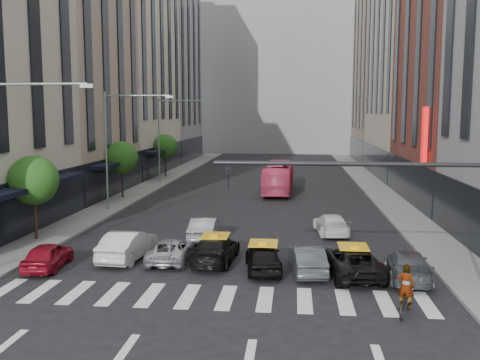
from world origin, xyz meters
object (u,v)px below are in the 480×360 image
(motorcycle, at_px, (405,303))
(taxi_left, at_px, (216,249))
(taxi_center, at_px, (263,258))
(bus, at_px, (279,177))
(streetlamp_far, at_px, (167,129))
(car_red, at_px, (48,256))
(streetlamp_mid, at_px, (118,135))
(streetlamp_near, at_px, (5,149))
(car_white_front, at_px, (128,245))

(motorcycle, bearing_deg, taxi_left, -15.43)
(taxi_center, distance_m, motorcycle, 7.52)
(bus, xyz_separation_m, motorcycle, (5.65, -30.83, -0.97))
(streetlamp_far, distance_m, car_red, 31.74)
(streetlamp_mid, bearing_deg, streetlamp_far, 90.00)
(bus, relative_size, motorcycle, 5.66)
(streetlamp_mid, bearing_deg, bus, 43.03)
(motorcycle, bearing_deg, bus, -57.09)
(streetlamp_near, height_order, car_white_front, streetlamp_near)
(streetlamp_near, bearing_deg, streetlamp_mid, 90.00)
(streetlamp_near, xyz_separation_m, car_red, (1.47, 0.73, -5.25))
(car_red, relative_size, bus, 0.37)
(streetlamp_mid, height_order, taxi_center, streetlamp_mid)
(taxi_left, bearing_deg, car_white_front, 1.63)
(taxi_left, xyz_separation_m, bus, (2.47, 24.50, 0.77))
(taxi_center, bearing_deg, streetlamp_mid, -58.66)
(bus, bearing_deg, car_white_front, 75.52)
(motorcycle, bearing_deg, streetlamp_near, 10.60)
(car_white_front, height_order, taxi_center, car_white_front)
(car_white_front, distance_m, bus, 25.39)
(streetlamp_far, distance_m, motorcycle, 40.16)
(bus, bearing_deg, streetlamp_far, -20.60)
(taxi_left, bearing_deg, motorcycle, 145.24)
(taxi_center, xyz_separation_m, motorcycle, (5.61, -5.00, -0.20))
(streetlamp_near, distance_m, car_red, 5.50)
(taxi_left, bearing_deg, streetlamp_far, -68.98)
(streetlamp_far, bearing_deg, motorcycle, -63.82)
(streetlamp_near, height_order, bus, streetlamp_near)
(streetlamp_near, bearing_deg, taxi_center, 6.18)
(streetlamp_far, relative_size, car_red, 2.35)
(bus, bearing_deg, motorcycle, 102.07)
(car_white_front, distance_m, taxi_center, 7.25)
(car_white_front, bearing_deg, car_red, 36.01)
(streetlamp_near, relative_size, motorcycle, 4.88)
(streetlamp_mid, bearing_deg, car_white_front, -69.92)
(streetlamp_near, height_order, car_red, streetlamp_near)
(car_white_front, bearing_deg, motorcycle, 158.19)
(streetlamp_near, distance_m, motorcycle, 18.75)
(car_red, bearing_deg, bus, -116.34)
(streetlamp_near, xyz_separation_m, car_white_front, (4.84, 2.75, -5.14))
(streetlamp_mid, relative_size, streetlamp_far, 1.00)
(car_red, relative_size, motorcycle, 2.08)
(taxi_center, bearing_deg, motorcycle, 130.55)
(bus, bearing_deg, taxi_left, 85.94)
(streetlamp_near, height_order, taxi_left, streetlamp_near)
(taxi_left, height_order, taxi_center, taxi_left)
(streetlamp_near, relative_size, taxi_center, 2.24)
(streetlamp_near, distance_m, taxi_left, 11.10)
(streetlamp_mid, distance_m, streetlamp_far, 16.00)
(streetlamp_near, relative_size, bus, 0.86)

